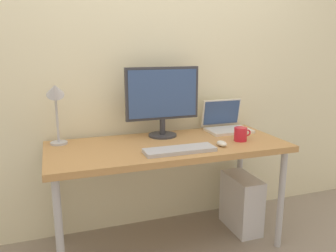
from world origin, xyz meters
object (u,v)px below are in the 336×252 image
Objects in this scene: monitor at (162,98)px; mouse at (222,143)px; laptop at (225,123)px; keyboard at (180,150)px; coffee_mug at (241,134)px; desk_lamp at (56,100)px; desk at (168,153)px; computer_tower at (241,203)px.

mouse is (0.28, -0.36, -0.26)m from monitor.
keyboard is (-0.53, -0.40, -0.05)m from laptop.
mouse is at bearing -158.42° from coffee_mug.
monitor reaches higher than desk_lamp.
keyboard is at bearing -174.94° from mouse.
laptop is (0.54, 0.21, 0.12)m from desk.
monitor is 5.85× the size of mouse.
desk_lamp is 4.73× the size of mouse.
mouse is at bearing 5.06° from keyboard.
desk_lamp is (-1.22, -0.01, 0.24)m from laptop.
computer_tower is (0.57, -0.17, -0.81)m from monitor.
desk reaches higher than computer_tower.
monitor reaches higher than mouse.
keyboard is 0.49m from coffee_mug.
desk_lamp is at bearing 150.50° from keyboard.
laptop is 2.62× the size of coffee_mug.
coffee_mug is (0.49, -0.09, 0.11)m from desk.
monitor is 1.25× the size of computer_tower.
mouse reaches higher than desk.
desk_lamp is at bearing 172.49° from computer_tower.
monitor reaches higher than laptop.
desk is at bearing 169.27° from coffee_mug.
keyboard is (0.01, -0.19, 0.07)m from desk.
computer_tower is at bearing 20.50° from keyboard.
coffee_mug is at bearing -32.24° from monitor.
desk is 3.71× the size of computer_tower.
monitor is 1.20× the size of keyboard.
mouse is 0.20m from coffee_mug.
mouse is at bearing -27.94° from desk.
desk is at bearing -16.31° from desk_lamp.
computer_tower is (0.60, 0.03, -0.47)m from desk.
mouse is 0.74× the size of coffee_mug.
laptop is at bearing 80.73° from coffee_mug.
desk is 4.87× the size of laptop.
keyboard is at bearing -87.36° from desk.
monitor reaches higher than computer_tower.
coffee_mug is 0.60m from computer_tower.
laptop is at bearing 37.30° from keyboard.
desk_lamp reaches higher than computer_tower.
mouse is at bearing -20.15° from desk_lamp.
mouse is (-0.23, -0.38, -0.04)m from laptop.
desk is 0.36m from mouse.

